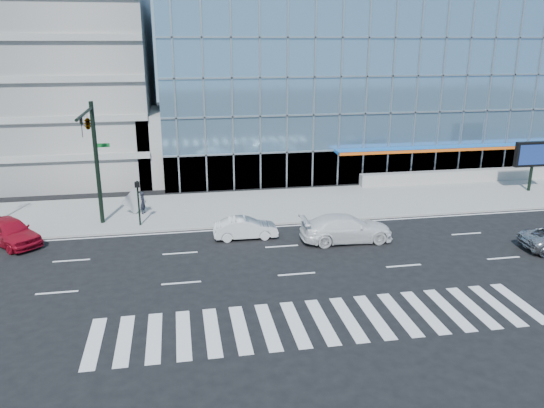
{
  "coord_description": "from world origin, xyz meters",
  "views": [
    {
      "loc": [
        -5.85,
        -28.91,
        11.78
      ],
      "look_at": [
        -0.04,
        3.0,
        1.74
      ],
      "focal_mm": 35.0,
      "sensor_mm": 36.0,
      "label": 1
    }
  ],
  "objects": [
    {
      "name": "ground",
      "position": [
        0.0,
        0.0,
        0.0
      ],
      "size": [
        160.0,
        160.0,
        0.0
      ],
      "primitive_type": "plane",
      "color": "black",
      "rests_on": "ground"
    },
    {
      "name": "sidewalk",
      "position": [
        0.0,
        8.0,
        0.07
      ],
      "size": [
        120.0,
        8.0,
        0.15
      ],
      "primitive_type": "cube",
      "color": "gray",
      "rests_on": "ground"
    },
    {
      "name": "theatre_building",
      "position": [
        14.0,
        26.0,
        7.5
      ],
      "size": [
        42.0,
        26.0,
        15.0
      ],
      "primitive_type": "cube",
      "color": "#6B95B3",
      "rests_on": "ground"
    },
    {
      "name": "parking_garage",
      "position": [
        -20.0,
        26.0,
        10.0
      ],
      "size": [
        24.0,
        24.0,
        20.0
      ],
      "primitive_type": "cube",
      "color": "gray",
      "rests_on": "ground"
    },
    {
      "name": "ramp_block",
      "position": [
        -6.0,
        18.0,
        3.0
      ],
      "size": [
        6.0,
        8.0,
        6.0
      ],
      "primitive_type": "cube",
      "color": "gray",
      "rests_on": "ground"
    },
    {
      "name": "retaining_wall",
      "position": [
        24.0,
        11.6,
        0.65
      ],
      "size": [
        30.0,
        0.8,
        1.0
      ],
      "primitive_type": "cube",
      "color": "gray",
      "rests_on": "sidewalk"
    },
    {
      "name": "traffic_signal",
      "position": [
        -11.0,
        4.57,
        6.16
      ],
      "size": [
        1.14,
        5.74,
        8.0
      ],
      "color": "black",
      "rests_on": "sidewalk"
    },
    {
      "name": "ped_signal_post",
      "position": [
        -8.5,
        4.94,
        2.14
      ],
      "size": [
        0.3,
        0.33,
        3.0
      ],
      "color": "black",
      "rests_on": "sidewalk"
    },
    {
      "name": "marquee_sign",
      "position": [
        22.0,
        7.99,
        3.07
      ],
      "size": [
        3.2,
        0.43,
        4.0
      ],
      "color": "black",
      "rests_on": "sidewalk"
    },
    {
      "name": "white_suv",
      "position": [
        4.06,
        0.21,
        0.82
      ],
      "size": [
        5.66,
        2.37,
        1.63
      ],
      "primitive_type": "imported",
      "rotation": [
        0.0,
        0.0,
        1.56
      ],
      "color": "white",
      "rests_on": "ground"
    },
    {
      "name": "white_sedan",
      "position": [
        -1.94,
        1.8,
        0.65
      ],
      "size": [
        3.97,
        1.42,
        1.3
      ],
      "primitive_type": "imported",
      "rotation": [
        0.0,
        0.0,
        1.56
      ],
      "color": "silver",
      "rests_on": "ground"
    },
    {
      "name": "red_sedan",
      "position": [
        -16.02,
        3.29,
        0.82
      ],
      "size": [
        4.67,
        4.88,
        1.64
      ],
      "primitive_type": "imported",
      "rotation": [
        0.0,
        0.0,
        0.73
      ],
      "color": "#A20C20",
      "rests_on": "ground"
    },
    {
      "name": "pedestrian",
      "position": [
        -8.39,
        7.49,
        0.93
      ],
      "size": [
        0.53,
        0.65,
        1.56
      ],
      "primitive_type": "imported",
      "rotation": [
        0.0,
        0.0,
        1.26
      ],
      "color": "black",
      "rests_on": "sidewalk"
    },
    {
      "name": "tilted_panel",
      "position": [
        -8.96,
        7.46,
        1.07
      ],
      "size": [
        1.83,
        0.29,
        1.84
      ],
      "primitive_type": "cube",
      "rotation": [
        0.0,
        0.8,
        0.12
      ],
      "color": "#ABABAB",
      "rests_on": "sidewalk"
    }
  ]
}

